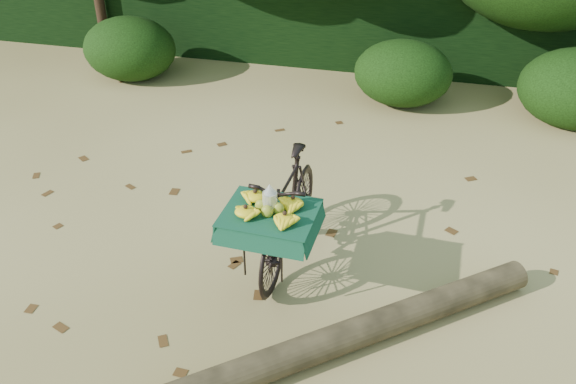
# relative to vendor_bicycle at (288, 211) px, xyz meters

# --- Properties ---
(ground) EXTENTS (80.00, 80.00, 0.00)m
(ground) POSITION_rel_vendor_bicycle_xyz_m (-0.73, -0.21, -0.57)
(ground) COLOR tan
(ground) RESTS_ON ground
(vendor_bicycle) EXTENTS (0.83, 1.89, 1.13)m
(vendor_bicycle) POSITION_rel_vendor_bicycle_xyz_m (0.00, 0.00, 0.00)
(vendor_bicycle) COLOR black
(vendor_bicycle) RESTS_ON ground
(fallen_log) EXTENTS (3.05, 2.57, 0.27)m
(fallen_log) POSITION_rel_vendor_bicycle_xyz_m (0.80, -1.07, -0.44)
(fallen_log) COLOR brown
(fallen_log) RESTS_ON ground
(hedge_backdrop) EXTENTS (26.00, 1.80, 1.80)m
(hedge_backdrop) POSITION_rel_vendor_bicycle_xyz_m (-0.73, 6.09, 0.33)
(hedge_backdrop) COLOR black
(hedge_backdrop) RESTS_ON ground
(bush_clumps) EXTENTS (8.80, 1.70, 0.90)m
(bush_clumps) POSITION_rel_vendor_bicycle_xyz_m (-0.23, 4.09, -0.12)
(bush_clumps) COLOR black
(bush_clumps) RESTS_ON ground
(leaf_litter) EXTENTS (7.00, 7.30, 0.01)m
(leaf_litter) POSITION_rel_vendor_bicycle_xyz_m (-0.73, 0.44, -0.57)
(leaf_litter) COLOR #4C3014
(leaf_litter) RESTS_ON ground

